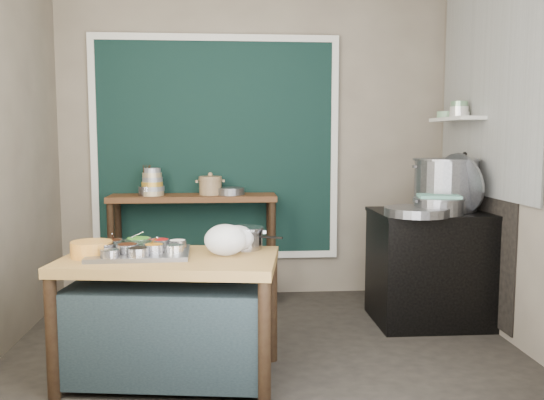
{
  "coord_description": "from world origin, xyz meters",
  "views": [
    {
      "loc": [
        -0.24,
        -3.77,
        1.44
      ],
      "look_at": [
        0.07,
        0.25,
        1.01
      ],
      "focal_mm": 38.0,
      "sensor_mm": 36.0,
      "label": 1
    }
  ],
  "objects": [
    {
      "name": "floor",
      "position": [
        0.0,
        0.0,
        -0.01
      ],
      "size": [
        3.5,
        3.0,
        0.02
      ],
      "primitive_type": "cube",
      "color": "#2B2621",
      "rests_on": "ground"
    },
    {
      "name": "back_wall",
      "position": [
        0.0,
        1.51,
        1.4
      ],
      "size": [
        3.5,
        0.02,
        2.8
      ],
      "primitive_type": "cube",
      "color": "#7A6F5D",
      "rests_on": "floor"
    },
    {
      "name": "right_wall",
      "position": [
        1.76,
        0.0,
        1.4
      ],
      "size": [
        0.02,
        3.0,
        2.8
      ],
      "primitive_type": "cube",
      "color": "#7A6F5D",
      "rests_on": "floor"
    },
    {
      "name": "curtain_panel",
      "position": [
        -0.35,
        1.47,
        1.35
      ],
      "size": [
        2.1,
        0.02,
        1.9
      ],
      "primitive_type": "cube",
      "color": "black",
      "rests_on": "back_wall"
    },
    {
      "name": "curtain_frame",
      "position": [
        -0.35,
        1.46,
        1.35
      ],
      "size": [
        2.22,
        0.03,
        2.02
      ],
      "primitive_type": null,
      "color": "beige",
      "rests_on": "back_wall"
    },
    {
      "name": "tile_panel",
      "position": [
        1.74,
        0.55,
        1.85
      ],
      "size": [
        0.02,
        1.7,
        1.7
      ],
      "primitive_type": "cube",
      "color": "#B2B2AA",
      "rests_on": "right_wall"
    },
    {
      "name": "soot_patch",
      "position": [
        1.74,
        0.65,
        0.7
      ],
      "size": [
        0.01,
        1.3,
        1.3
      ],
      "primitive_type": "cube",
      "color": "black",
      "rests_on": "right_wall"
    },
    {
      "name": "wall_shelf",
      "position": [
        1.63,
        0.85,
        1.6
      ],
      "size": [
        0.22,
        0.7,
        0.03
      ],
      "primitive_type": "cube",
      "color": "beige",
      "rests_on": "right_wall"
    },
    {
      "name": "prep_table",
      "position": [
        -0.59,
        -0.4,
        0.38
      ],
      "size": [
        1.34,
        0.88,
        0.75
      ],
      "primitive_type": "cube",
      "rotation": [
        0.0,
        0.0,
        -0.14
      ],
      "color": "olive",
      "rests_on": "floor"
    },
    {
      "name": "back_counter",
      "position": [
        -0.55,
        1.28,
        0.47
      ],
      "size": [
        1.45,
        0.4,
        0.95
      ],
      "primitive_type": "cube",
      "color": "#543118",
      "rests_on": "floor"
    },
    {
      "name": "stove_block",
      "position": [
        1.35,
        0.55,
        0.42
      ],
      "size": [
        0.9,
        0.68,
        0.85
      ],
      "primitive_type": "cube",
      "color": "black",
      "rests_on": "floor"
    },
    {
      "name": "stove_top",
      "position": [
        1.35,
        0.55,
        0.86
      ],
      "size": [
        0.92,
        0.69,
        0.03
      ],
      "primitive_type": "cube",
      "color": "black",
      "rests_on": "stove_block"
    },
    {
      "name": "condiment_tray",
      "position": [
        -0.77,
        -0.37,
        0.76
      ],
      "size": [
        0.6,
        0.43,
        0.03
      ],
      "primitive_type": "cube",
      "rotation": [
        0.0,
        0.0,
        0.03
      ],
      "color": "gray",
      "rests_on": "prep_table"
    },
    {
      "name": "condiment_bowls",
      "position": [
        -0.79,
        -0.36,
        0.8
      ],
      "size": [
        0.54,
        0.41,
        0.06
      ],
      "color": "gray",
      "rests_on": "condiment_tray"
    },
    {
      "name": "yellow_basin",
      "position": [
        -1.04,
        -0.37,
        0.8
      ],
      "size": [
        0.29,
        0.29,
        0.09
      ],
      "primitive_type": "cylinder",
      "rotation": [
        0.0,
        0.0,
        -0.25
      ],
      "color": "#C68830",
      "rests_on": "prep_table"
    },
    {
      "name": "saucepan",
      "position": [
        -0.14,
        -0.19,
        0.82
      ],
      "size": [
        0.33,
        0.33,
        0.14
      ],
      "primitive_type": null,
      "rotation": [
        0.0,
        0.0,
        -0.41
      ],
      "color": "gray",
      "rests_on": "prep_table"
    },
    {
      "name": "plastic_bag_a",
      "position": [
        -0.26,
        -0.39,
        0.84
      ],
      "size": [
        0.27,
        0.24,
        0.19
      ],
      "primitive_type": "ellipsoid",
      "rotation": [
        0.0,
        0.0,
        0.11
      ],
      "color": "white",
      "rests_on": "prep_table"
    },
    {
      "name": "plastic_bag_b",
      "position": [
        -0.19,
        -0.27,
        0.83
      ],
      "size": [
        0.24,
        0.22,
        0.16
      ],
      "primitive_type": "ellipsoid",
      "rotation": [
        0.0,
        0.0,
        0.17
      ],
      "color": "white",
      "rests_on": "prep_table"
    },
    {
      "name": "bowl_stack",
      "position": [
        -0.9,
        1.26,
        1.05
      ],
      "size": [
        0.21,
        0.21,
        0.24
      ],
      "color": "tan",
      "rests_on": "back_counter"
    },
    {
      "name": "utensil_cup",
      "position": [
        -0.95,
        1.23,
        0.99
      ],
      "size": [
        0.15,
        0.15,
        0.08
      ],
      "primitive_type": "cylinder",
      "rotation": [
        0.0,
        0.0,
        -0.13
      ],
      "color": "gray",
      "rests_on": "back_counter"
    },
    {
      "name": "ceramic_crock",
      "position": [
        -0.4,
        1.28,
        1.02
      ],
      "size": [
        0.25,
        0.25,
        0.14
      ],
      "primitive_type": null,
      "rotation": [
        0.0,
        0.0,
        0.21
      ],
      "color": "#8E6E4D",
      "rests_on": "back_counter"
    },
    {
      "name": "wide_bowl",
      "position": [
        -0.22,
        1.27,
        0.98
      ],
      "size": [
        0.32,
        0.32,
        0.06
      ],
      "primitive_type": "cylinder",
      "rotation": [
        0.0,
        0.0,
        0.36
      ],
      "color": "gray",
      "rests_on": "back_counter"
    },
    {
      "name": "stock_pot",
      "position": [
        1.46,
        0.62,
        1.08
      ],
      "size": [
        0.56,
        0.56,
        0.41
      ],
      "primitive_type": null,
      "rotation": [
        0.0,
        0.0,
        0.07
      ],
      "color": "gray",
      "rests_on": "stove_top"
    },
    {
      "name": "pot_lid",
      "position": [
        1.54,
        0.49,
        1.11
      ],
      "size": [
        0.26,
        0.48,
        0.46
      ],
      "primitive_type": "cylinder",
      "rotation": [
        0.0,
        1.36,
        0.33
      ],
      "color": "gray",
      "rests_on": "stove_top"
    },
    {
      "name": "steamer",
      "position": [
        1.32,
        0.37,
        0.94
      ],
      "size": [
        0.46,
        0.46,
        0.12
      ],
      "primitive_type": null,
      "rotation": [
        0.0,
        0.0,
        0.23
      ],
      "color": "gray",
      "rests_on": "stove_top"
    },
    {
      "name": "green_cloth",
      "position": [
        1.32,
        0.37,
        1.02
      ],
      "size": [
        0.33,
        0.27,
        0.02
      ],
      "primitive_type": "cube",
      "rotation": [
        0.0,
        0.0,
        -0.17
      ],
      "color": "#609B80",
      "rests_on": "steamer"
    },
    {
      "name": "shallow_pan",
      "position": [
        1.13,
        0.3,
        0.91
      ],
      "size": [
        0.6,
        0.6,
        0.06
      ],
      "primitive_type": "cylinder",
      "rotation": [
        0.0,
        0.0,
        0.33
      ],
      "color": "gray",
      "rests_on": "stove_top"
    },
    {
      "name": "shelf_bowl_stack",
      "position": [
        1.63,
        0.82,
        1.67
      ],
      "size": [
        0.16,
        0.16,
        0.13
      ],
      "color": "silver",
      "rests_on": "wall_shelf"
    },
    {
      "name": "shelf_bowl_green",
      "position": [
        1.63,
        1.08,
        1.64
      ],
      "size": [
        0.17,
        0.17,
        0.06
      ],
      "primitive_type": "cylinder",
      "rotation": [
        0.0,
        0.0,
        -0.06
      ],
      "color": "gray",
      "rests_on": "wall_shelf"
    }
  ]
}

